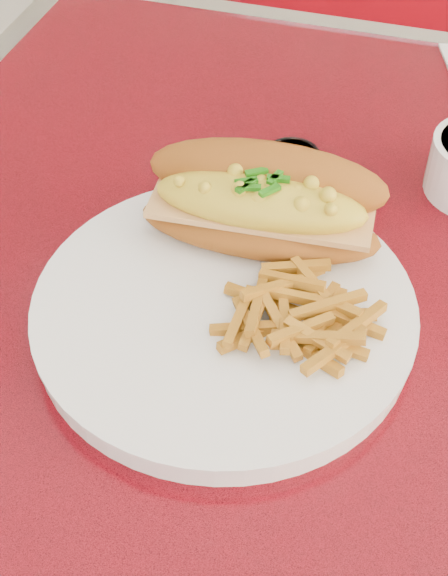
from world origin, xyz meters
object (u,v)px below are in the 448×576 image
(mac_hoagie, at_px, (263,202))
(fork, at_px, (312,303))
(sauce_cup_left, at_px, (292,162))
(dinner_plate, at_px, (224,312))

(mac_hoagie, relative_size, fork, 1.39)
(fork, bearing_deg, mac_hoagie, 14.66)
(sauce_cup_left, bearing_deg, fork, -71.96)
(mac_hoagie, distance_m, sauce_cup_left, 0.13)
(dinner_plate, bearing_deg, fork, 16.94)
(dinner_plate, xyz_separation_m, sauce_cup_left, (0.01, 0.21, 0.00))
(dinner_plate, relative_size, sauce_cup_left, 5.97)
(mac_hoagie, distance_m, fork, 0.10)
(mac_hoagie, bearing_deg, dinner_plate, -98.87)
(dinner_plate, distance_m, mac_hoagie, 0.10)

